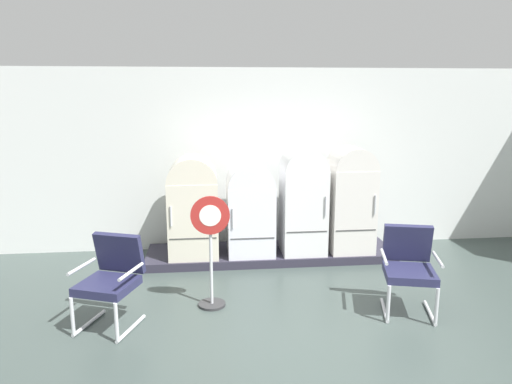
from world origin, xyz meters
TOP-DOWN VIEW (x-y plane):
  - ground at (0.00, 0.00)m, footprint 12.00×10.00m
  - back_wall at (0.00, 3.66)m, footprint 11.76×0.12m
  - display_plinth at (0.00, 3.02)m, footprint 3.69×0.95m
  - refrigerator_0 at (-1.14, 2.93)m, footprint 0.70×0.71m
  - refrigerator_1 at (-0.31, 2.93)m, footprint 0.67×0.72m
  - refrigerator_2 at (0.46, 2.90)m, footprint 0.63×0.64m
  - refrigerator_3 at (1.18, 2.90)m, footprint 0.64×0.64m
  - armchair_left at (-1.97, 1.12)m, footprint 0.75×0.79m
  - armchair_right at (1.32, 1.11)m, footprint 0.71×0.76m
  - sign_stand at (-0.91, 1.44)m, footprint 0.45×0.32m

SIDE VIEW (x-z plane):
  - ground at x=0.00m, z-range -0.05..0.00m
  - display_plinth at x=0.00m, z-range 0.00..0.12m
  - armchair_left at x=-1.97m, z-range 0.07..1.04m
  - armchair_right at x=1.32m, z-range 0.07..1.04m
  - sign_stand at x=-0.91m, z-range -0.03..1.29m
  - refrigerator_1 at x=-0.31m, z-range 0.15..1.51m
  - refrigerator_0 at x=-1.14m, z-range 0.16..1.61m
  - refrigerator_2 at x=0.46m, z-range 0.17..1.73m
  - refrigerator_3 at x=1.18m, z-range 0.17..1.73m
  - back_wall at x=0.00m, z-range 0.01..2.84m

